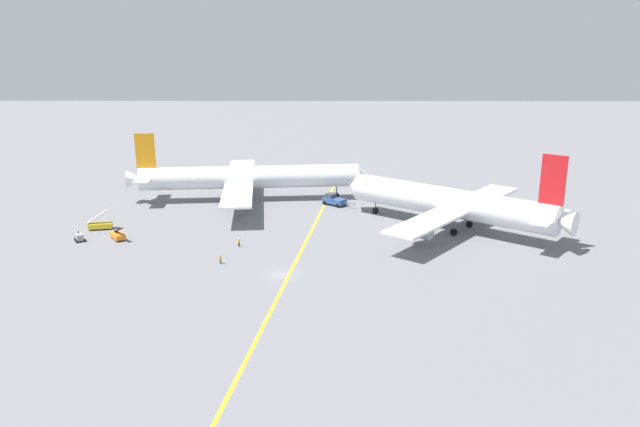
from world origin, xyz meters
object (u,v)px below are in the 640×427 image
(airliner_being_pushed, at_px, (451,203))
(ground_crew_wing_walker_right, at_px, (239,242))
(gse_stair_truck_yellow, at_px, (100,224))
(gse_gpu_cart_small, at_px, (79,237))
(ground_crew_ramp_agent_by_cones, at_px, (220,259))
(gse_belt_loader_portside, at_px, (118,235))
(airliner_at_gate_left, at_px, (248,178))
(pushback_tug, at_px, (334,200))

(airliner_being_pushed, distance_m, ground_crew_wing_walker_right, 42.39)
(gse_stair_truck_yellow, xyz_separation_m, ground_crew_wing_walker_right, (29.17, -10.33, -0.23))
(gse_stair_truck_yellow, bearing_deg, gse_gpu_cart_small, -98.64)
(airliner_being_pushed, distance_m, ground_crew_ramp_agent_by_cones, 47.31)
(gse_belt_loader_portside, xyz_separation_m, ground_crew_wing_walker_right, (23.52, -3.98, -0.03))
(gse_belt_loader_portside, height_order, gse_stair_truck_yellow, gse_stair_truck_yellow)
(airliner_being_pushed, height_order, gse_belt_loader_portside, airliner_being_pushed)
(airliner_at_gate_left, height_order, ground_crew_wing_walker_right, airliner_at_gate_left)
(airliner_at_gate_left, distance_m, pushback_tug, 21.00)
(pushback_tug, distance_m, ground_crew_wing_walker_right, 34.51)
(gse_stair_truck_yellow, height_order, ground_crew_ramp_agent_by_cones, gse_stair_truck_yellow)
(airliner_being_pushed, xyz_separation_m, pushback_tug, (-22.84, 18.14, -4.11))
(airliner_at_gate_left, bearing_deg, ground_crew_wing_walker_right, -85.97)
(airliner_being_pushed, height_order, gse_gpu_cart_small, airliner_being_pushed)
(gse_gpu_cart_small, relative_size, ground_crew_wing_walker_right, 1.70)
(pushback_tug, xyz_separation_m, ground_crew_wing_walker_right, (-17.72, -29.62, -0.41))
(pushback_tug, relative_size, ground_crew_ramp_agent_by_cones, 4.31)
(gse_gpu_cart_small, xyz_separation_m, ground_crew_wing_walker_right, (30.32, -2.72, 0.00))
(pushback_tug, xyz_separation_m, gse_belt_loader_portside, (-41.23, -25.63, -0.38))
(airliner_at_gate_left, relative_size, airliner_being_pushed, 1.36)
(airliner_being_pushed, height_order, gse_stair_truck_yellow, airliner_being_pushed)
(ground_crew_ramp_agent_by_cones, height_order, ground_crew_wing_walker_right, ground_crew_ramp_agent_by_cones)
(pushback_tug, height_order, ground_crew_ramp_agent_by_cones, pushback_tug)
(pushback_tug, relative_size, gse_gpu_cart_small, 2.84)
(gse_belt_loader_portside, height_order, ground_crew_wing_walker_right, gse_belt_loader_portside)
(airliner_at_gate_left, height_order, ground_crew_ramp_agent_by_cones, airliner_at_gate_left)
(airliner_being_pushed, distance_m, gse_gpu_cart_small, 71.56)
(gse_stair_truck_yellow, bearing_deg, airliner_being_pushed, 0.94)
(gse_stair_truck_yellow, distance_m, ground_crew_wing_walker_right, 30.94)
(gse_stair_truck_yellow, xyz_separation_m, gse_gpu_cart_small, (-1.16, -7.61, -0.23))
(ground_crew_ramp_agent_by_cones, bearing_deg, ground_crew_wing_walker_right, 78.15)
(ground_crew_wing_walker_right, bearing_deg, airliner_being_pushed, 15.79)
(airliner_at_gate_left, height_order, gse_stair_truck_yellow, airliner_at_gate_left)
(gse_belt_loader_portside, distance_m, ground_crew_ramp_agent_by_cones, 25.22)
(gse_stair_truck_yellow, distance_m, gse_gpu_cart_small, 7.70)
(gse_gpu_cart_small, relative_size, ground_crew_ramp_agent_by_cones, 1.52)
(pushback_tug, distance_m, gse_stair_truck_yellow, 50.70)
(gse_belt_loader_portside, bearing_deg, gse_stair_truck_yellow, 131.69)
(gse_gpu_cart_small, height_order, ground_crew_ramp_agent_by_cones, gse_gpu_cart_small)
(gse_belt_loader_portside, relative_size, ground_crew_ramp_agent_by_cones, 2.71)
(gse_gpu_cart_small, bearing_deg, gse_belt_loader_portside, 10.51)
(gse_belt_loader_portside, distance_m, ground_crew_wing_walker_right, 23.85)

